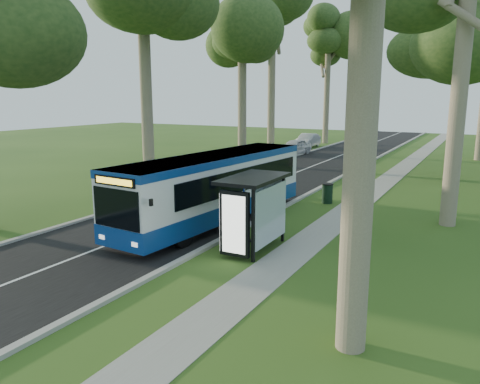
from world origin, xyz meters
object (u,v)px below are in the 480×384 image
Objects in this scene: bus_shelter at (251,201)px; bus at (215,188)px; bus_stop_sign at (244,199)px; litter_bin at (327,193)px; car_silver at (307,141)px; car_white at (294,147)px.

bus is at bearing 138.00° from bus_shelter.
bus_stop_sign is 2.20× the size of litter_bin.
bus is 4.32m from bus_shelter.
bus_shelter is (1.32, -1.96, 0.44)m from bus_stop_sign.
bus is 6.91m from litter_bin.
bus reaches higher than litter_bin.
litter_bin is (3.20, 6.03, -1.03)m from bus.
bus_stop_sign reaches higher than car_silver.
bus_stop_sign is 7.08m from litter_bin.
bus_shelter is 0.70× the size of car_silver.
litter_bin is at bearing 66.62° from bus.
bus_shelter is 35.39m from car_silver.
car_white is 0.95× the size of car_silver.
car_white is at bearing 88.80° from bus_stop_sign.
car_silver is at bearing 112.38° from litter_bin.
litter_bin is at bearing -68.28° from car_silver.
car_silver is (-10.28, 24.97, 0.21)m from litter_bin.
bus reaches higher than bus_shelter.
car_white is at bearing 108.37° from bus.
car_silver is at bearing 107.43° from bus.
car_silver reaches higher than litter_bin.
bus_shelter is 3.00× the size of litter_bin.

